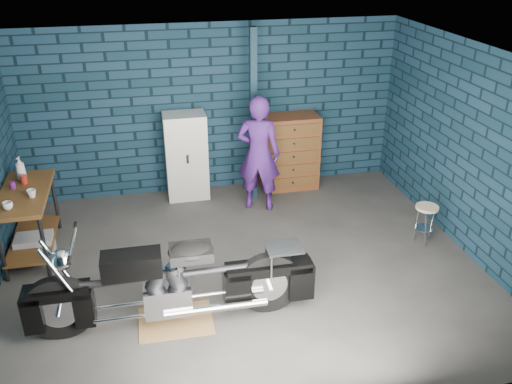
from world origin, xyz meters
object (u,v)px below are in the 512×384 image
Objects in this scene: workbench at (30,223)px; motorcycle at (172,278)px; shop_stool at (425,224)px; person at (259,154)px; locker at (186,156)px; storage_bin at (35,246)px; tool_chest at (289,152)px.

motorcycle reaches higher than workbench.
motorcycle reaches higher than shop_stool.
workbench is 3.32m from person.
locker reaches higher than workbench.
workbench is 2.96× the size of storage_bin.
person is at bearing 142.76° from shop_stool.
workbench is 4.10m from tool_chest.
locker is 3.75m from shop_stool.
motorcycle is at bearing -164.69° from shop_stool.
storage_bin is 4.13m from tool_chest.
workbench reaches higher than shop_stool.
tool_chest reaches higher than storage_bin.
locker is 2.47× the size of shop_stool.
locker reaches higher than tool_chest.
storage_bin is (0.02, -0.09, -0.31)m from workbench.
shop_stool is (3.03, -2.16, -0.41)m from locker.
storage_bin is 5.28m from shop_stool.
locker reaches higher than storage_bin.
locker is 1.12× the size of tool_chest.
person is (1.50, 2.48, 0.31)m from motorcycle.
locker is (0.47, 3.12, 0.11)m from motorcycle.
tool_chest is at bearing 0.00° from locker.
person is 3.18× the size of shop_stool.
motorcycle is 5.62× the size of storage_bin.
tool_chest is at bearing 18.04° from workbench.
storage_bin is (-3.21, -0.72, -0.75)m from person.
person is 2.59m from shop_stool.
shop_stool is at bearing -8.72° from storage_bin.
person is at bearing -136.35° from tool_chest.
motorcycle is 3.80m from tool_chest.
person reaches higher than locker.
person is 0.96m from tool_chest.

